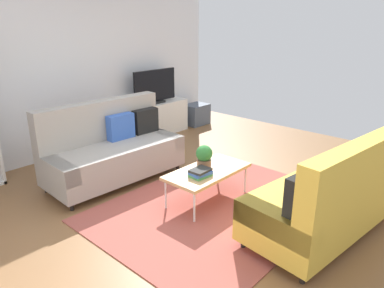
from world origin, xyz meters
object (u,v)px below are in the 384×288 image
(potted_plant, at_px, (204,157))
(bottle_0, at_px, (146,101))
(tv_console, at_px, (155,119))
(vase_1, at_px, (137,101))
(coffee_table, at_px, (208,172))
(tv, at_px, (155,87))
(storage_trunk, at_px, (196,114))
(vase_0, at_px, (129,103))
(table_book_0, at_px, (200,175))
(couch_beige, at_px, (113,149))
(couch_green, at_px, (330,196))

(potted_plant, bearing_deg, bottle_0, 64.03)
(tv_console, distance_m, vase_1, 0.57)
(tv_console, bearing_deg, coffee_table, -119.61)
(tv, bearing_deg, storage_trunk, -4.16)
(tv, relative_size, storage_trunk, 1.92)
(coffee_table, height_order, vase_0, vase_0)
(coffee_table, xyz_separation_m, table_book_0, (-0.21, -0.06, 0.04))
(vase_0, bearing_deg, coffee_table, -108.50)
(couch_beige, distance_m, table_book_0, 1.49)
(tv_console, xyz_separation_m, storage_trunk, (1.10, -0.10, -0.10))
(couch_beige, xyz_separation_m, tv_console, (1.83, 1.13, -0.13))
(storage_trunk, relative_size, vase_1, 3.03)
(tv_console, bearing_deg, couch_green, -106.50)
(coffee_table, bearing_deg, couch_green, -79.06)
(coffee_table, height_order, potted_plant, potted_plant)
(tv, relative_size, vase_1, 5.83)
(tv, distance_m, vase_0, 0.63)
(storage_trunk, relative_size, bottle_0, 3.48)
(couch_beige, relative_size, couch_green, 0.97)
(coffee_table, bearing_deg, couch_beige, 104.96)
(couch_beige, distance_m, bottle_0, 1.94)
(couch_beige, xyz_separation_m, storage_trunk, (2.93, 1.03, -0.23))
(tv_console, xyz_separation_m, bottle_0, (-0.25, -0.04, 0.39))
(couch_beige, bearing_deg, potted_plant, 108.21)
(couch_green, distance_m, vase_1, 4.10)
(tv_console, distance_m, tv, 0.63)
(couch_beige, relative_size, coffee_table, 1.76)
(vase_0, bearing_deg, potted_plant, -108.78)
(coffee_table, bearing_deg, vase_0, 71.50)
(storage_trunk, bearing_deg, potted_plant, -136.80)
(bottle_0, bearing_deg, vase_0, 164.71)
(vase_1, bearing_deg, table_book_0, -115.22)
(vase_1, bearing_deg, potted_plant, -112.28)
(couch_green, xyz_separation_m, table_book_0, (-0.48, 1.36, -0.01))
(potted_plant, height_order, vase_0, vase_0)
(couch_green, relative_size, coffee_table, 1.81)
(coffee_table, xyz_separation_m, storage_trunk, (2.55, 2.45, -0.17))
(table_book_0, bearing_deg, storage_trunk, 42.34)
(coffee_table, relative_size, tv, 1.10)
(storage_trunk, distance_m, bottle_0, 1.44)
(couch_beige, distance_m, storage_trunk, 3.11)
(storage_trunk, xyz_separation_m, bottle_0, (-1.35, 0.06, 0.49))
(vase_0, bearing_deg, couch_beige, -136.64)
(couch_beige, height_order, tv, tv)
(coffee_table, distance_m, vase_0, 2.76)
(couch_green, bearing_deg, potted_plant, 106.97)
(potted_plant, bearing_deg, coffee_table, -96.27)
(vase_1, bearing_deg, couch_beige, -140.40)
(table_book_0, bearing_deg, bottle_0, 61.34)
(storage_trunk, bearing_deg, tv_console, 174.81)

